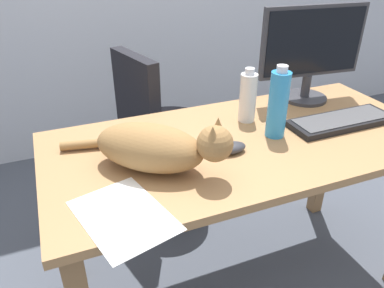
{
  "coord_description": "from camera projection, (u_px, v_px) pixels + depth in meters",
  "views": [
    {
      "loc": [
        -0.64,
        -1.05,
        1.42
      ],
      "look_at": [
        -0.24,
        -0.06,
        0.82
      ],
      "focal_mm": 34.83,
      "sensor_mm": 36.0,
      "label": 1
    }
  ],
  "objects": [
    {
      "name": "ground_plane",
      "position": [
        235.0,
        280.0,
        1.75
      ],
      "size": [
        8.0,
        8.0,
        0.0
      ],
      "primitive_type": "plane",
      "color": "#474C56"
    },
    {
      "name": "office_chair",
      "position": [
        163.0,
        147.0,
        2.03
      ],
      "size": [
        0.5,
        0.48,
        0.94
      ],
      "color": "black",
      "rests_on": "ground_plane"
    },
    {
      "name": "keyboard",
      "position": [
        341.0,
        121.0,
        1.48
      ],
      "size": [
        0.44,
        0.15,
        0.03
      ],
      "color": "black",
      "rests_on": "desk"
    },
    {
      "name": "monitor",
      "position": [
        312.0,
        50.0,
        1.6
      ],
      "size": [
        0.48,
        0.2,
        0.41
      ],
      "color": "#333338",
      "rests_on": "desk"
    },
    {
      "name": "cat",
      "position": [
        156.0,
        147.0,
        1.17
      ],
      "size": [
        0.48,
        0.42,
        0.2
      ],
      "color": "olive",
      "rests_on": "desk"
    },
    {
      "name": "spray_bottle",
      "position": [
        248.0,
        97.0,
        1.47
      ],
      "size": [
        0.07,
        0.07,
        0.22
      ],
      "color": "silver",
      "rests_on": "desk"
    },
    {
      "name": "desk",
      "position": [
        244.0,
        164.0,
        1.44
      ],
      "size": [
        1.47,
        0.69,
        0.76
      ],
      "color": "#9E7247",
      "rests_on": "ground_plane"
    },
    {
      "name": "computer_mouse",
      "position": [
        231.0,
        148.0,
        1.29
      ],
      "size": [
        0.11,
        0.06,
        0.04
      ],
      "primitive_type": "ellipsoid",
      "color": "#333338",
      "rests_on": "desk"
    },
    {
      "name": "paper_sheet",
      "position": [
        124.0,
        216.0,
        1.0
      ],
      "size": [
        0.28,
        0.34,
        0.0
      ],
      "primitive_type": "cube",
      "rotation": [
        0.0,
        0.0,
        0.26
      ],
      "color": "white",
      "rests_on": "desk"
    },
    {
      "name": "water_bottle",
      "position": [
        278.0,
        104.0,
        1.35
      ],
      "size": [
        0.07,
        0.07,
        0.27
      ],
      "color": "#2D8CD1",
      "rests_on": "desk"
    }
  ]
}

